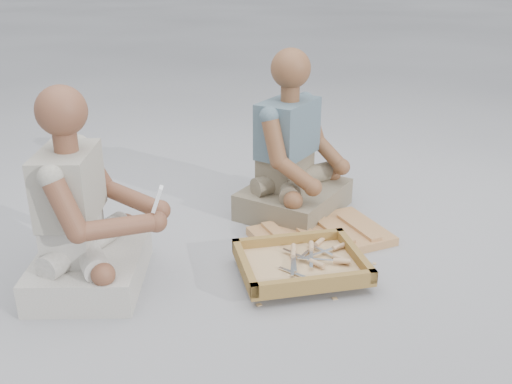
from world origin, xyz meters
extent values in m
plane|color=#A1A2A7|center=(0.00, 0.00, 0.00)|extent=(60.00, 60.00, 0.00)
cube|color=#8D5E36|center=(0.35, 0.26, 0.02)|extent=(0.66, 0.50, 0.04)
cube|color=brown|center=(0.15, -0.04, 0.05)|extent=(0.52, 0.42, 0.02)
cube|color=brown|center=(0.15, 0.15, 0.08)|extent=(0.51, 0.04, 0.05)
cube|color=brown|center=(0.14, -0.23, 0.08)|extent=(0.51, 0.04, 0.05)
cube|color=brown|center=(0.38, -0.05, 0.08)|extent=(0.04, 0.41, 0.05)
cube|color=brown|center=(-0.09, -0.03, 0.08)|extent=(0.04, 0.41, 0.05)
cube|color=#D8BC7F|center=(0.15, -0.04, 0.06)|extent=(0.46, 0.36, 0.01)
cube|color=white|center=(0.20, 0.04, 0.07)|extent=(0.12, 0.11, 0.00)
cylinder|color=tan|center=(0.28, 0.11, 0.07)|extent=(0.07, 0.06, 0.02)
cube|color=white|center=(0.09, -0.12, 0.07)|extent=(0.10, 0.13, 0.00)
cylinder|color=tan|center=(0.16, -0.21, 0.07)|extent=(0.06, 0.07, 0.02)
cube|color=white|center=(0.14, 0.01, 0.08)|extent=(0.09, 0.13, 0.00)
cylinder|color=tan|center=(0.20, -0.08, 0.08)|extent=(0.06, 0.07, 0.02)
cube|color=white|center=(0.12, -0.05, 0.08)|extent=(0.05, 0.15, 0.00)
cylinder|color=tan|center=(0.15, 0.06, 0.08)|extent=(0.04, 0.07, 0.02)
cube|color=white|center=(0.26, 0.03, 0.08)|extent=(0.08, 0.14, 0.00)
cylinder|color=tan|center=(0.31, -0.07, 0.08)|extent=(0.05, 0.07, 0.02)
cube|color=white|center=(0.24, 0.00, 0.08)|extent=(0.15, 0.06, 0.00)
cylinder|color=tan|center=(0.35, 0.04, 0.08)|extent=(0.07, 0.04, 0.02)
cube|color=white|center=(0.20, -0.05, 0.08)|extent=(0.14, 0.07, 0.00)
cylinder|color=tan|center=(0.31, -0.09, 0.08)|extent=(0.07, 0.05, 0.02)
cube|color=white|center=(0.10, -0.07, 0.08)|extent=(0.06, 0.15, 0.00)
cylinder|color=tan|center=(0.14, 0.03, 0.08)|extent=(0.04, 0.07, 0.02)
cube|color=white|center=(0.19, -0.04, 0.08)|extent=(0.06, 0.15, 0.00)
cylinder|color=tan|center=(0.23, 0.06, 0.08)|extent=(0.04, 0.07, 0.02)
cube|color=#D8BC7F|center=(0.20, -0.16, 0.00)|extent=(0.02, 0.02, 0.00)
cube|color=#D8BC7F|center=(0.25, -0.14, 0.00)|extent=(0.02, 0.02, 0.00)
cube|color=#D8BC7F|center=(-0.07, -0.20, 0.00)|extent=(0.02, 0.02, 0.00)
cube|color=#D8BC7F|center=(0.23, -0.23, 0.00)|extent=(0.02, 0.02, 0.00)
cube|color=#D8BC7F|center=(0.50, -0.02, 0.00)|extent=(0.02, 0.02, 0.00)
cube|color=#D8BC7F|center=(0.00, -0.05, 0.00)|extent=(0.02, 0.02, 0.00)
cube|color=#D8BC7F|center=(0.49, 0.18, 0.00)|extent=(0.02, 0.02, 0.00)
cube|color=#D8BC7F|center=(0.37, 0.19, 0.00)|extent=(0.02, 0.02, 0.00)
cube|color=#D8BC7F|center=(0.08, 0.14, 0.00)|extent=(0.02, 0.02, 0.00)
cube|color=beige|center=(-0.70, 0.13, 0.07)|extent=(0.52, 0.60, 0.14)
cube|color=beige|center=(-0.75, 0.14, 0.22)|extent=(0.24, 0.32, 0.16)
cube|color=#A3A091|center=(-0.74, 0.14, 0.43)|extent=(0.27, 0.36, 0.27)
sphere|color=brown|center=(-0.73, 0.14, 0.72)|extent=(0.19, 0.19, 0.19)
sphere|color=brown|center=(-0.40, 0.12, 0.30)|extent=(0.09, 0.09, 0.09)
sphere|color=brown|center=(-0.43, 0.01, 0.30)|extent=(0.09, 0.09, 0.09)
cube|color=#726752|center=(0.32, 0.61, 0.07)|extent=(0.69, 0.69, 0.14)
cube|color=#726752|center=(0.28, 0.65, 0.22)|extent=(0.34, 0.34, 0.17)
cube|color=slate|center=(0.29, 0.64, 0.45)|extent=(0.38, 0.38, 0.28)
sphere|color=brown|center=(0.30, 0.63, 0.75)|extent=(0.20, 0.20, 0.20)
sphere|color=brown|center=(0.57, 0.59, 0.23)|extent=(0.09, 0.09, 0.09)
sphere|color=brown|center=(0.33, 0.36, 0.23)|extent=(0.09, 0.09, 0.09)
cube|color=white|center=(-0.42, 0.01, 0.39)|extent=(0.06, 0.05, 0.10)
cube|color=black|center=(-0.42, 0.01, 0.40)|extent=(0.02, 0.03, 0.03)
camera|label=1|loc=(-0.54, -2.01, 1.24)|focal=40.00mm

